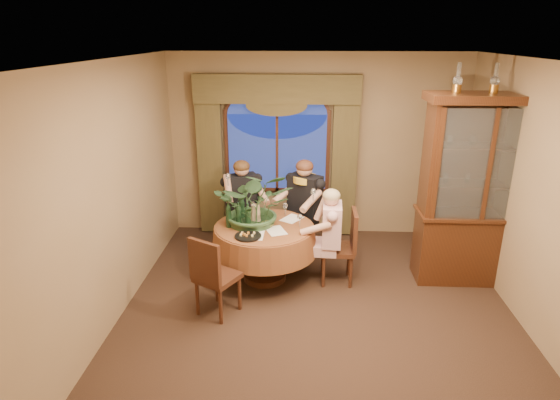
# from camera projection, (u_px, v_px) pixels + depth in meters

# --- Properties ---
(floor) EXTENTS (5.00, 5.00, 0.00)m
(floor) POSITION_uv_depth(u_px,v_px,m) (318.00, 317.00, 5.31)
(floor) COLOR black
(floor) RESTS_ON ground
(wall_back) EXTENTS (4.50, 0.00, 4.50)m
(wall_back) POSITION_uv_depth(u_px,v_px,m) (316.00, 146.00, 7.19)
(wall_back) COLOR olive
(wall_back) RESTS_ON ground
(wall_right) EXTENTS (0.00, 5.00, 5.00)m
(wall_right) POSITION_uv_depth(u_px,v_px,m) (544.00, 206.00, 4.73)
(wall_right) COLOR olive
(wall_right) RESTS_ON ground
(ceiling) EXTENTS (5.00, 5.00, 0.00)m
(ceiling) POSITION_uv_depth(u_px,v_px,m) (326.00, 61.00, 4.37)
(ceiling) COLOR white
(ceiling) RESTS_ON wall_back
(window) EXTENTS (1.62, 0.10, 1.32)m
(window) POSITION_uv_depth(u_px,v_px,m) (277.00, 153.00, 7.19)
(window) COLOR navy
(window) RESTS_ON wall_back
(arched_transom) EXTENTS (1.60, 0.06, 0.44)m
(arched_transom) POSITION_uv_depth(u_px,v_px,m) (277.00, 102.00, 6.93)
(arched_transom) COLOR navy
(arched_transom) RESTS_ON wall_back
(drapery_left) EXTENTS (0.38, 0.14, 2.32)m
(drapery_left) POSITION_uv_depth(u_px,v_px,m) (211.00, 161.00, 7.23)
(drapery_left) COLOR #463E21
(drapery_left) RESTS_ON floor
(drapery_right) EXTENTS (0.38, 0.14, 2.32)m
(drapery_right) POSITION_uv_depth(u_px,v_px,m) (344.00, 163.00, 7.13)
(drapery_right) COLOR #463E21
(drapery_right) RESTS_ON floor
(swag_valance) EXTENTS (2.45, 0.16, 0.42)m
(swag_valance) POSITION_uv_depth(u_px,v_px,m) (277.00, 89.00, 6.78)
(swag_valance) COLOR #463E21
(swag_valance) RESTS_ON wall_back
(dining_table) EXTENTS (1.57, 1.57, 0.75)m
(dining_table) POSITION_uv_depth(u_px,v_px,m) (265.00, 253.00, 6.03)
(dining_table) COLOR maroon
(dining_table) RESTS_ON floor
(china_cabinet) EXTENTS (1.48, 0.58, 2.39)m
(china_cabinet) POSITION_uv_depth(u_px,v_px,m) (478.00, 192.00, 5.77)
(china_cabinet) COLOR #331A0F
(china_cabinet) RESTS_ON floor
(oil_lamp_left) EXTENTS (0.11, 0.11, 0.34)m
(oil_lamp_left) POSITION_uv_depth(u_px,v_px,m) (458.00, 78.00, 5.33)
(oil_lamp_left) COLOR #A5722D
(oil_lamp_left) RESTS_ON china_cabinet
(oil_lamp_center) EXTENTS (0.11, 0.11, 0.34)m
(oil_lamp_center) POSITION_uv_depth(u_px,v_px,m) (495.00, 78.00, 5.31)
(oil_lamp_center) COLOR #A5722D
(oil_lamp_center) RESTS_ON china_cabinet
(oil_lamp_right) EXTENTS (0.11, 0.11, 0.34)m
(oil_lamp_right) POSITION_uv_depth(u_px,v_px,m) (533.00, 78.00, 5.28)
(oil_lamp_right) COLOR #A5722D
(oil_lamp_right) RESTS_ON china_cabinet
(chair_right) EXTENTS (0.42, 0.42, 0.96)m
(chair_right) POSITION_uv_depth(u_px,v_px,m) (337.00, 247.00, 5.94)
(chair_right) COLOR black
(chair_right) RESTS_ON floor
(chair_back_right) EXTENTS (0.56, 0.56, 0.96)m
(chair_back_right) POSITION_uv_depth(u_px,v_px,m) (296.00, 223.00, 6.71)
(chair_back_right) COLOR black
(chair_back_right) RESTS_ON floor
(chair_back) EXTENTS (0.54, 0.54, 0.96)m
(chair_back) POSITION_uv_depth(u_px,v_px,m) (247.00, 218.00, 6.87)
(chair_back) COLOR black
(chair_back) RESTS_ON floor
(chair_front_left) EXTENTS (0.57, 0.57, 0.96)m
(chair_front_left) POSITION_uv_depth(u_px,v_px,m) (218.00, 275.00, 5.26)
(chair_front_left) COLOR black
(chair_front_left) RESTS_ON floor
(person_pink) EXTENTS (0.44, 0.48, 1.27)m
(person_pink) POSITION_uv_depth(u_px,v_px,m) (331.00, 237.00, 5.86)
(person_pink) COLOR #CC9FA0
(person_pink) RESTS_ON floor
(person_back) EXTENTS (0.64, 0.62, 1.38)m
(person_back) POSITION_uv_depth(u_px,v_px,m) (242.00, 206.00, 6.75)
(person_back) COLOR black
(person_back) RESTS_ON floor
(person_scarf) EXTENTS (0.69, 0.67, 1.43)m
(person_scarf) POSITION_uv_depth(u_px,v_px,m) (305.00, 208.00, 6.60)
(person_scarf) COLOR black
(person_scarf) RESTS_ON floor
(stoneware_vase) EXTENTS (0.14, 0.14, 0.25)m
(stoneware_vase) POSITION_uv_depth(u_px,v_px,m) (256.00, 214.00, 5.95)
(stoneware_vase) COLOR tan
(stoneware_vase) RESTS_ON dining_table
(centerpiece_plant) EXTENTS (0.97, 1.08, 0.84)m
(centerpiece_plant) POSITION_uv_depth(u_px,v_px,m) (255.00, 177.00, 5.78)
(centerpiece_plant) COLOR #2D512E
(centerpiece_plant) RESTS_ON dining_table
(olive_bowl) EXTENTS (0.17, 0.17, 0.05)m
(olive_bowl) POSITION_uv_depth(u_px,v_px,m) (268.00, 225.00, 5.87)
(olive_bowl) COLOR #55602D
(olive_bowl) RESTS_ON dining_table
(cheese_platter) EXTENTS (0.32, 0.32, 0.02)m
(cheese_platter) POSITION_uv_depth(u_px,v_px,m) (248.00, 236.00, 5.57)
(cheese_platter) COLOR black
(cheese_platter) RESTS_ON dining_table
(wine_bottle_0) EXTENTS (0.07, 0.07, 0.33)m
(wine_bottle_0) POSITION_uv_depth(u_px,v_px,m) (242.00, 208.00, 6.05)
(wine_bottle_0) COLOR black
(wine_bottle_0) RESTS_ON dining_table
(wine_bottle_1) EXTENTS (0.07, 0.07, 0.33)m
(wine_bottle_1) POSITION_uv_depth(u_px,v_px,m) (229.00, 215.00, 5.81)
(wine_bottle_1) COLOR black
(wine_bottle_1) RESTS_ON dining_table
(wine_bottle_2) EXTENTS (0.07, 0.07, 0.33)m
(wine_bottle_2) POSITION_uv_depth(u_px,v_px,m) (239.00, 215.00, 5.82)
(wine_bottle_2) COLOR black
(wine_bottle_2) RESTS_ON dining_table
(wine_bottle_3) EXTENTS (0.07, 0.07, 0.33)m
(wine_bottle_3) POSITION_uv_depth(u_px,v_px,m) (248.00, 216.00, 5.78)
(wine_bottle_3) COLOR black
(wine_bottle_3) RESTS_ON dining_table
(tasting_paper_0) EXTENTS (0.31, 0.36, 0.00)m
(tasting_paper_0) POSITION_uv_depth(u_px,v_px,m) (276.00, 231.00, 5.75)
(tasting_paper_0) COLOR white
(tasting_paper_0) RESTS_ON dining_table
(tasting_paper_1) EXTENTS (0.34, 0.37, 0.00)m
(tasting_paper_1) POSITION_uv_depth(u_px,v_px,m) (292.00, 219.00, 6.12)
(tasting_paper_1) COLOR white
(tasting_paper_1) RESTS_ON dining_table
(tasting_paper_2) EXTENTS (0.21, 0.30, 0.00)m
(tasting_paper_2) POSITION_uv_depth(u_px,v_px,m) (255.00, 235.00, 5.62)
(tasting_paper_2) COLOR white
(tasting_paper_2) RESTS_ON dining_table
(wine_glass_person_pink) EXTENTS (0.07, 0.07, 0.18)m
(wine_glass_person_pink) POSITION_uv_depth(u_px,v_px,m) (300.00, 221.00, 5.83)
(wine_glass_person_pink) COLOR silver
(wine_glass_person_pink) RESTS_ON dining_table
(wine_glass_person_back) EXTENTS (0.07, 0.07, 0.18)m
(wine_glass_person_back) POSITION_uv_depth(u_px,v_px,m) (253.00, 208.00, 6.27)
(wine_glass_person_back) COLOR silver
(wine_glass_person_back) RESTS_ON dining_table
(wine_glass_person_scarf) EXTENTS (0.07, 0.07, 0.18)m
(wine_glass_person_scarf) POSITION_uv_depth(u_px,v_px,m) (285.00, 209.00, 6.21)
(wine_glass_person_scarf) COLOR silver
(wine_glass_person_scarf) RESTS_ON dining_table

